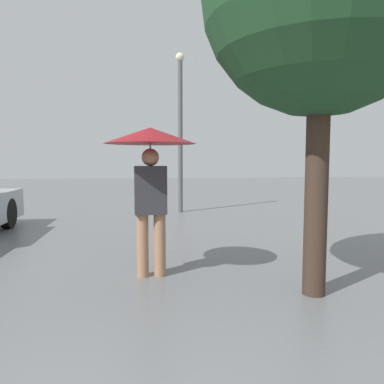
# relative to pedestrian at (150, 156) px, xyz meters

# --- Properties ---
(pedestrian) EXTENTS (1.15, 1.15, 1.90)m
(pedestrian) POSITION_rel_pedestrian_xyz_m (0.00, 0.00, 0.00)
(pedestrian) COLOR #9E7051
(pedestrian) RESTS_ON ground_plane
(street_lamp) EXTENTS (0.25, 0.25, 4.46)m
(street_lamp) POSITION_rel_pedestrian_xyz_m (0.98, 5.88, 0.96)
(street_lamp) COLOR #515456
(street_lamp) RESTS_ON ground_plane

